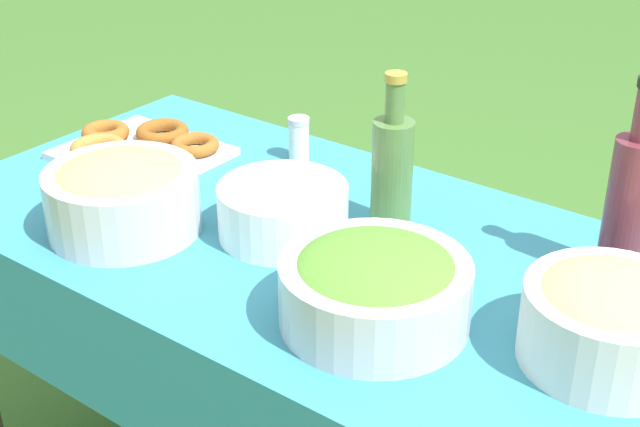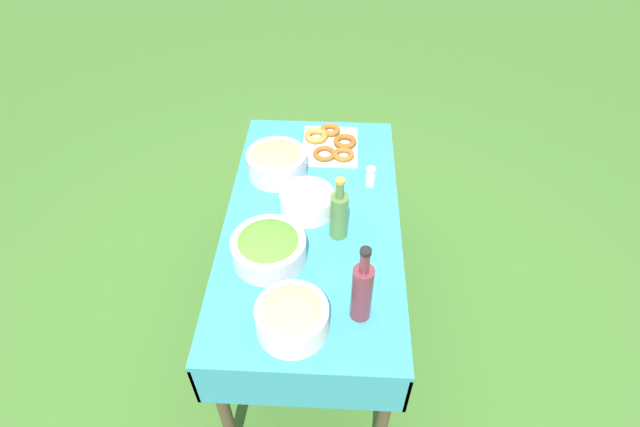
{
  "view_description": "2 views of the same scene",
  "coord_description": "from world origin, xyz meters",
  "views": [
    {
      "loc": [
        0.85,
        -1.1,
        1.52
      ],
      "look_at": [
        0.01,
        0.01,
        0.79
      ],
      "focal_mm": 50.0,
      "sensor_mm": 36.0,
      "label": 1
    },
    {
      "loc": [
        1.52,
        0.11,
        2.24
      ],
      "look_at": [
        0.05,
        0.03,
        0.81
      ],
      "focal_mm": 28.0,
      "sensor_mm": 36.0,
      "label": 2
    }
  ],
  "objects": [
    {
      "name": "ground_plane",
      "position": [
        0.0,
        0.0,
        0.0
      ],
      "size": [
        14.0,
        14.0,
        0.0
      ],
      "primitive_type": "plane",
      "color": "#3D6B28"
    },
    {
      "name": "picnic_table",
      "position": [
        0.0,
        0.0,
        0.64
      ],
      "size": [
        1.45,
        0.74,
        0.74
      ],
      "color": "teal",
      "rests_on": "ground_plane"
    },
    {
      "name": "salad_bowl",
      "position": [
        0.24,
        -0.15,
        0.81
      ],
      "size": [
        0.29,
        0.29,
        0.12
      ],
      "color": "silver",
      "rests_on": "picnic_table"
    },
    {
      "name": "pasta_bowl",
      "position": [
        0.56,
        -0.03,
        0.81
      ],
      "size": [
        0.25,
        0.25,
        0.14
      ],
      "color": "silver",
      "rests_on": "picnic_table"
    },
    {
      "name": "donut_platter",
      "position": [
        -0.5,
        0.06,
        0.76
      ],
      "size": [
        0.34,
        0.3,
        0.05
      ],
      "color": "silver",
      "rests_on": "picnic_table"
    },
    {
      "name": "plate_stack",
      "position": [
        -0.04,
        -0.02,
        0.79
      ],
      "size": [
        0.23,
        0.23,
        0.1
      ],
      "color": "white",
      "rests_on": "picnic_table"
    },
    {
      "name": "olive_oil_bottle",
      "position": [
        0.1,
        0.11,
        0.86
      ],
      "size": [
        0.07,
        0.07,
        0.29
      ],
      "color": "#4C7238",
      "rests_on": "picnic_table"
    },
    {
      "name": "wine_bottle",
      "position": [
        0.49,
        0.2,
        0.88
      ],
      "size": [
        0.07,
        0.07,
        0.34
      ],
      "color": "maroon",
      "rests_on": "picnic_table"
    },
    {
      "name": "bread_bowl",
      "position": [
        -0.28,
        -0.18,
        0.81
      ],
      "size": [
        0.27,
        0.27,
        0.14
      ],
      "color": "silver",
      "rests_on": "picnic_table"
    },
    {
      "name": "salt_shaker",
      "position": [
        -0.22,
        0.25,
        0.79
      ],
      "size": [
        0.05,
        0.05,
        0.1
      ],
      "color": "white",
      "rests_on": "picnic_table"
    }
  ]
}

